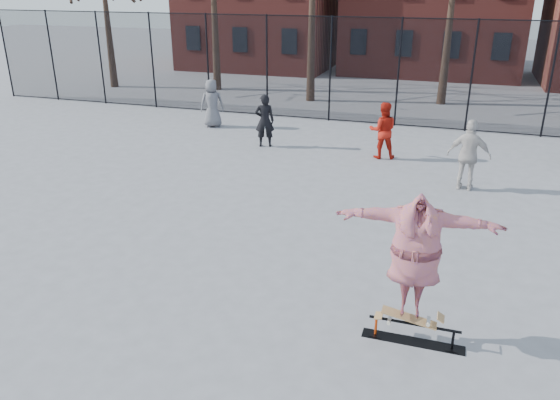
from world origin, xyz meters
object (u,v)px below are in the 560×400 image
(skater, at_px, (415,259))
(bystander_white, at_px, (469,155))
(bystander_grey, at_px, (212,103))
(skate_rail, at_px, (413,335))
(bystander_red, at_px, (383,130))
(skateboard, at_px, (409,319))
(bystander_black, at_px, (265,121))

(skater, height_order, bystander_white, skater)
(bystander_grey, bearing_deg, skate_rail, 100.67)
(bystander_red, height_order, bystander_white, bystander_white)
(skateboard, xyz_separation_m, bystander_black, (-5.72, 9.42, 0.48))
(skateboard, xyz_separation_m, bystander_white, (0.76, 7.24, 0.55))
(skateboard, bearing_deg, bystander_red, 100.84)
(bystander_black, bearing_deg, skate_rail, 103.21)
(bystander_grey, height_order, bystander_black, bystander_grey)
(bystander_grey, bearing_deg, bystander_black, 119.39)
(skate_rail, xyz_separation_m, skateboard, (-0.09, -0.00, 0.27))
(skate_rail, bearing_deg, bystander_grey, 127.27)
(skateboard, height_order, skater, skater)
(bystander_red, bearing_deg, bystander_black, -13.44)
(skater, xyz_separation_m, bystander_black, (-5.72, 9.42, -0.55))
(skate_rail, distance_m, bystander_grey, 14.22)
(bystander_red, bearing_deg, bystander_white, 127.68)
(bystander_grey, bearing_deg, skateboard, 100.37)
(skateboard, height_order, bystander_red, bystander_red)
(skate_rail, height_order, bystander_red, bystander_red)
(bystander_grey, distance_m, bystander_red, 6.99)
(skate_rail, height_order, skater, skater)
(bystander_red, xyz_separation_m, bystander_white, (2.56, -2.12, 0.07))
(bystander_black, bearing_deg, bystander_grey, -52.48)
(bystander_black, distance_m, bystander_red, 3.93)
(bystander_red, bearing_deg, skater, 88.21)
(skater, xyz_separation_m, bystander_grey, (-8.51, 11.30, -0.53))
(skateboard, xyz_separation_m, bystander_red, (-1.79, 9.36, 0.48))
(skate_rail, distance_m, skateboard, 0.28)
(bystander_red, relative_size, bystander_white, 0.93)
(bystander_black, bearing_deg, skateboard, 102.80)
(skateboard, distance_m, bystander_red, 9.54)
(bystander_white, bearing_deg, bystander_grey, -16.82)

